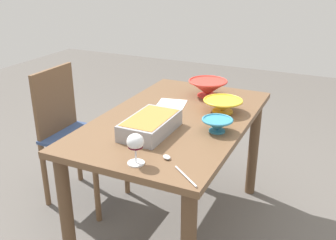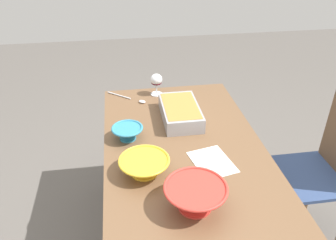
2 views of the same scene
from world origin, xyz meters
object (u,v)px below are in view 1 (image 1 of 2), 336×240
wine_glass (135,144)px  mixing_bowl (223,105)px  casserole_dish (150,124)px  chair (73,131)px  dining_table (175,136)px  serving_spoon (174,164)px  small_bowl (208,87)px  serving_bowl (217,124)px  napkin (171,105)px

wine_glass → mixing_bowl: bearing=169.0°
casserole_dish → mixing_bowl: size_ratio=1.54×
chair → mixing_bowl: (-0.16, 0.96, 0.28)m
chair → dining_table: bearing=87.8°
casserole_dish → serving_spoon: size_ratio=1.49×
dining_table → serving_spoon: (0.50, 0.22, 0.13)m
chair → wine_glass: size_ratio=6.53×
casserole_dish → small_bowl: small_bowl is taller
dining_table → casserole_dish: (0.25, -0.03, 0.16)m
dining_table → wine_glass: 0.60m
wine_glass → serving_bowl: wine_glass is taller
dining_table → small_bowl: bearing=175.0°
mixing_bowl → wine_glass: bearing=-11.0°
dining_table → casserole_dish: size_ratio=3.76×
casserole_dish → serving_spoon: 0.36m
wine_glass → serving_spoon: wine_glass is taller
dining_table → serving_bowl: 0.33m
small_bowl → serving_bowl: bearing=24.7°
napkin → casserole_dish: bearing=10.5°
wine_glass → casserole_dish: wine_glass is taller
small_bowl → serving_bowl: small_bowl is taller
mixing_bowl → small_bowl: bearing=-143.1°
wine_glass → mixing_bowl: 0.76m
mixing_bowl → napkin: (0.03, -0.31, -0.04)m
mixing_bowl → small_bowl: (-0.23, -0.17, 0.01)m
dining_table → serving_spoon: 0.56m
wine_glass → serving_bowl: (-0.47, 0.20, -0.05)m
small_bowl → serving_bowl: (0.51, 0.23, -0.02)m
chair → serving_bowl: size_ratio=5.71×
serving_bowl → napkin: 0.45m
chair → serving_spoon: bearing=61.3°
chair → napkin: bearing=101.4°
serving_bowl → napkin: size_ratio=0.74×
wine_glass → serving_spoon: (-0.05, 0.15, -0.09)m
casserole_dish → serving_bowl: casserole_dish is taller
casserole_dish → serving_spoon: bearing=43.5°
wine_glass → serving_spoon: 0.18m
napkin → wine_glass: bearing=13.3°
casserole_dish → small_bowl: size_ratio=1.40×
chair → small_bowl: chair is taller
chair → casserole_dish: chair is taller
napkin → serving_bowl: bearing=56.2°
chair → napkin: chair is taller
serving_spoon → serving_bowl: bearing=172.6°
small_bowl → napkin: size_ratio=1.14×
dining_table → wine_glass: (0.56, 0.07, 0.21)m
chair → small_bowl: bearing=116.3°
mixing_bowl → serving_bowl: mixing_bowl is taller
casserole_dish → mixing_bowl: bearing=151.0°
dining_table → small_bowl: size_ratio=5.29×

